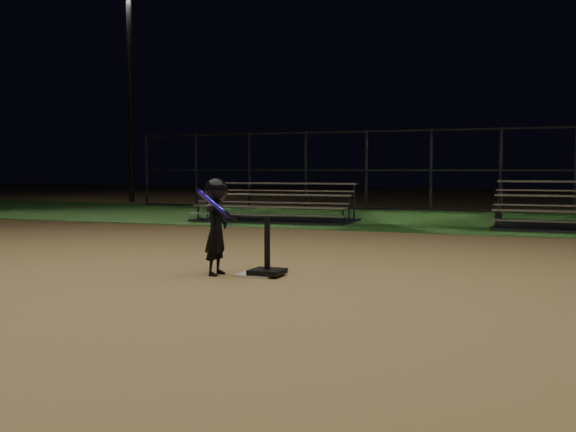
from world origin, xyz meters
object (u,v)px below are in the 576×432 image
(home_plate, at_px, (258,274))
(bleacher_left, at_px, (275,213))
(light_pole_left, at_px, (129,75))
(child_batter, at_px, (216,224))
(batting_tee, at_px, (267,264))

(home_plate, bearing_deg, bleacher_left, 110.75)
(home_plate, xyz_separation_m, bleacher_left, (-2.96, 7.80, 0.18))
(bleacher_left, xyz_separation_m, light_pole_left, (-9.04, 7.14, 4.75))
(home_plate, height_order, light_pole_left, light_pole_left)
(child_batter, bearing_deg, light_pole_left, 35.05)
(batting_tee, height_order, light_pole_left, light_pole_left)
(home_plate, distance_m, batting_tee, 0.19)
(home_plate, bearing_deg, batting_tee, -11.52)
(child_batter, distance_m, light_pole_left, 19.49)
(bleacher_left, height_order, light_pole_left, light_pole_left)
(batting_tee, relative_size, child_batter, 0.59)
(child_batter, distance_m, bleacher_left, 8.35)
(home_plate, height_order, bleacher_left, bleacher_left)
(batting_tee, distance_m, bleacher_left, 8.41)
(light_pole_left, bearing_deg, home_plate, -51.23)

